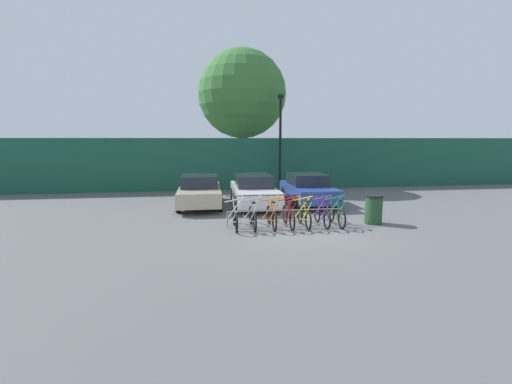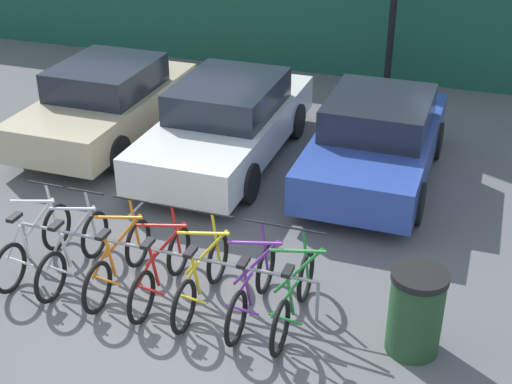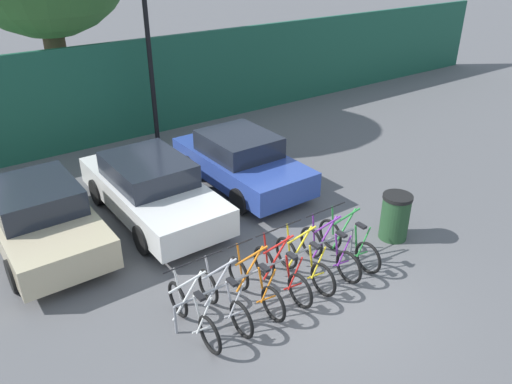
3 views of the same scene
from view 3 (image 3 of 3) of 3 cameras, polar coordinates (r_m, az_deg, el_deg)
name	(u,v)px [view 3 (image 3 of 3)]	position (r m, az deg, el deg)	size (l,w,h in m)	color
ground_plane	(315,298)	(9.32, 6.72, -11.93)	(120.00, 120.00, 0.00)	#59595B
hoarding_wall	(108,95)	(16.11, -16.54, 10.62)	(36.00, 0.16, 3.05)	#19513D
bike_rack	(274,266)	(9.20, 2.04, -8.46)	(4.10, 0.04, 0.57)	gray
bicycle_white	(193,314)	(8.41, -7.22, -13.68)	(0.68, 1.71, 1.05)	black
bicycle_silver	(224,300)	(8.64, -3.69, -12.22)	(0.68, 1.71, 1.05)	black
bicycle_orange	(255,286)	(8.92, -0.11, -10.68)	(0.68, 1.71, 1.05)	black
bicycle_red	(281,274)	(9.20, 2.92, -9.33)	(0.68, 1.71, 1.05)	black
bicycle_yellow	(304,264)	(9.49, 5.53, -8.15)	(0.68, 1.71, 1.05)	black
bicycle_purple	(329,252)	(9.87, 8.39, -6.82)	(0.68, 1.71, 1.05)	black
bicycle_green	(348,243)	(10.19, 10.52, -5.81)	(0.68, 1.71, 1.05)	black
car_beige	(40,217)	(11.23, -23.43, -2.59)	(1.91, 4.14, 1.40)	#C1B28E
car_white	(151,188)	(11.69, -11.88, 0.45)	(1.91, 4.52, 1.40)	silver
car_blue	(241,161)	(12.86, -1.76, 3.60)	(1.91, 4.09, 1.40)	#2D479E
lamp_post	(149,44)	(15.23, -12.18, 16.16)	(0.24, 0.44, 5.43)	black
trash_bin	(395,217)	(11.05, 15.61, -2.72)	(0.63, 0.63, 1.03)	#234728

